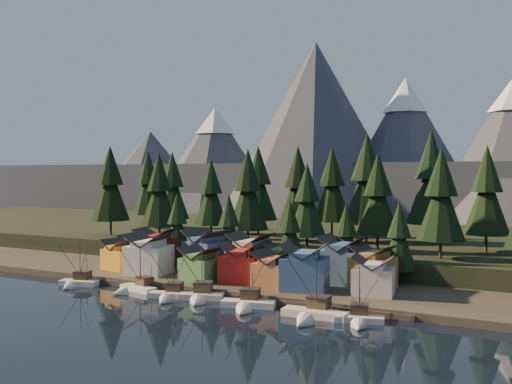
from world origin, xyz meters
The scene contains 45 objects.
ground centered at (0.00, 0.00, 0.00)m, with size 500.00×500.00×0.00m, color black.
shore_strip centered at (0.00, 40.00, 0.75)m, with size 400.00×50.00×1.50m, color #312E24.
hillside centered at (0.00, 90.00, 3.00)m, with size 420.00×100.00×6.00m, color black.
dock centered at (0.00, 16.50, 0.50)m, with size 80.00×4.00×1.00m, color #443930.
mountain_ridge centered at (-4.20, 213.59, 26.06)m, with size 560.00×190.00×90.00m.
boat_0 centered at (-34.09, 9.99, 2.22)m, with size 9.40×9.96×11.26m.
boat_1 centered at (-18.62, 11.35, 2.01)m, with size 9.91×10.41×10.74m.
boat_2 centered at (-7.74, 9.42, 2.02)m, with size 10.01×10.43×10.80m.
boat_3 centered at (-1.46, 11.00, 2.48)m, with size 9.76×10.42×12.22m.
boat_4 centered at (9.94, 9.62, 2.28)m, with size 10.91×11.41×12.04m.
boat_5 centered at (23.79, 8.07, 2.34)m, with size 12.11×13.14×12.86m.
boat_6 centered at (31.92, 9.08, 2.05)m, with size 9.03×9.53×10.51m.
house_front_0 centered at (-34.18, 24.71, 5.45)m, with size 8.62×8.28×7.51m.
house_front_1 centered at (-24.15, 23.20, 6.58)m, with size 10.54×10.23×9.66m.
house_front_2 centered at (-8.79, 22.25, 5.41)m, with size 8.33×8.39×7.44m.
house_front_3 centered at (-0.38, 25.20, 5.96)m, with size 10.03×9.75×8.48m.
house_front_4 centered at (8.80, 23.18, 5.45)m, with size 7.50×8.07×7.51m.
house_front_5 centered at (15.81, 23.49, 6.52)m, with size 10.58×9.93×9.57m.
house_front_6 centered at (29.55, 25.54, 5.58)m, with size 8.83×8.48×7.76m.
house_back_0 centered at (-28.38, 31.26, 6.71)m, with size 10.84×10.57×9.92m.
house_back_1 centered at (-14.47, 33.28, 6.77)m, with size 10.57×10.65×10.03m.
house_back_2 centered at (-2.01, 32.87, 6.69)m, with size 9.35×8.59×9.88m.
house_back_3 centered at (5.70, 33.30, 5.81)m, with size 9.07×8.32×8.20m.
house_back_4 centered at (20.19, 34.45, 6.89)m, with size 9.60×9.23×10.27m.
house_back_5 centered at (27.62, 31.73, 6.22)m, with size 9.15×9.23×9.00m.
tree_hill_0 centered at (-62.00, 52.00, 21.31)m, with size 12.02×12.02×28.00m.
tree_hill_1 centered at (-50.00, 68.00, 20.45)m, with size 11.34×11.34×26.43m.
tree_hill_2 centered at (-40.00, 48.00, 19.90)m, with size 10.91×10.91×25.42m.
tree_hill_3 centered at (-30.00, 60.00, 19.00)m, with size 10.21×10.21×23.79m.
tree_hill_4 centered at (-22.00, 75.00, 21.41)m, with size 12.10×12.10×28.19m.
tree_hill_5 centered at (-12.00, 50.00, 20.23)m, with size 11.18×11.18×26.04m.
tree_hill_6 centered at (-4.00, 65.00, 20.88)m, with size 11.68×11.68×27.21m.
tree_hill_7 centered at (6.00, 48.00, 18.07)m, with size 9.48×9.48×22.09m.
tree_hill_8 centered at (14.00, 72.00, 22.85)m, with size 13.23×13.23×30.83m.
tree_hill_9 centered at (22.00, 55.00, 19.50)m, with size 10.60×10.60×24.70m.
tree_hill_10 centered at (30.00, 80.00, 23.32)m, with size 13.60×13.60×31.67m.
tree_hill_11 centered at (38.00, 50.00, 19.91)m, with size 10.92×10.92×25.44m.
tree_hill_12 centered at (46.00, 66.00, 20.43)m, with size 11.33×11.33×26.40m.
tree_hill_15 centered at (0.00, 82.00, 21.06)m, with size 11.83×11.83×27.55m.
tree_hill_16 centered at (-68.00, 78.00, 21.14)m, with size 11.89×11.89×27.69m.
tree_shore_0 centered at (-28.00, 40.00, 11.67)m, with size 7.99×7.99×18.61m.
tree_shore_1 centered at (-12.00, 40.00, 11.77)m, with size 8.07×8.07×18.79m.
tree_shore_2 centered at (5.00, 40.00, 11.10)m, with size 7.54×7.54×17.57m.
tree_shore_3 centered at (19.00, 40.00, 10.92)m, with size 7.41×7.41×17.26m.
tree_shore_4 centered at (31.00, 40.00, 11.27)m, with size 7.68×7.68×17.89m.
Camera 1 is at (61.26, -83.63, 25.67)m, focal length 40.00 mm.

